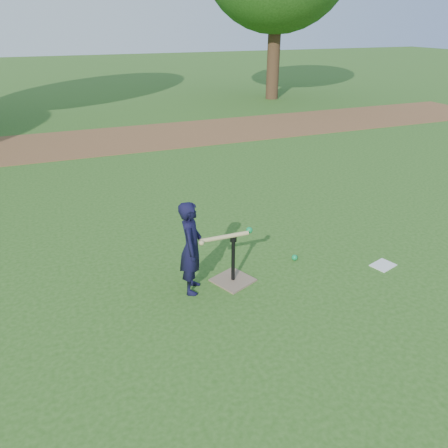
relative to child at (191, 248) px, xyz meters
name	(u,v)px	position (x,y,z in m)	size (l,w,h in m)	color
ground	(252,270)	(0.85, 0.14, -0.57)	(80.00, 80.00, 0.00)	#285116
dirt_strip	(136,138)	(0.85, 7.64, -0.56)	(24.00, 3.00, 0.01)	brown
child	(191,248)	(0.00, 0.00, 0.00)	(0.41, 0.27, 1.13)	black
wiffle_ball_ground	(295,257)	(1.49, 0.16, -0.53)	(0.08, 0.08, 0.08)	#0C8A43
clipboard	(383,265)	(2.50, -0.40, -0.56)	(0.30, 0.23, 0.01)	silver
batting_tee	(233,273)	(0.52, -0.01, -0.46)	(0.56, 0.56, 0.61)	#7E6650
swing_action	(228,236)	(0.44, -0.02, 0.08)	(0.71, 0.16, 0.08)	tan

